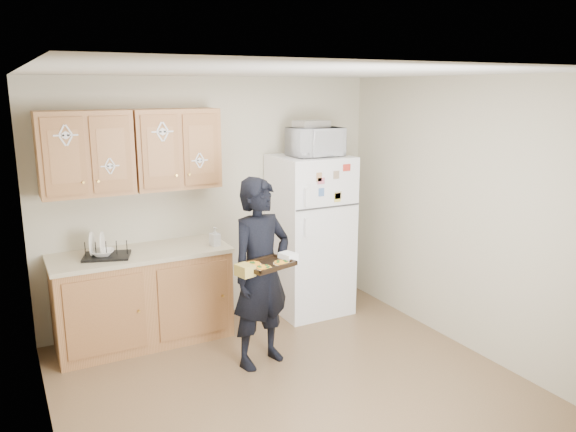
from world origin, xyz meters
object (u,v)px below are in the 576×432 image
(refrigerator, at_px, (310,235))
(dish_rack, at_px, (106,249))
(person, at_px, (261,273))
(baking_tray, at_px, (267,265))
(microwave, at_px, (315,142))

(refrigerator, distance_m, dish_rack, 2.11)
(person, height_order, dish_rack, person)
(baking_tray, relative_size, microwave, 0.75)
(baking_tray, xyz_separation_m, dish_rack, (-1.05, 1.17, -0.02))
(baking_tray, height_order, dish_rack, dish_rack)
(person, relative_size, baking_tray, 4.18)
(baking_tray, bearing_deg, dish_rack, 116.65)
(refrigerator, bearing_deg, baking_tray, -132.80)
(dish_rack, bearing_deg, refrigerator, -0.48)
(refrigerator, distance_m, microwave, 1.00)
(microwave, height_order, dish_rack, microwave)
(baking_tray, xyz_separation_m, microwave, (1.09, 1.10, 0.85))
(refrigerator, height_order, dish_rack, refrigerator)
(refrigerator, xyz_separation_m, baking_tray, (-1.07, -1.15, 0.15))
(refrigerator, relative_size, person, 1.02)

